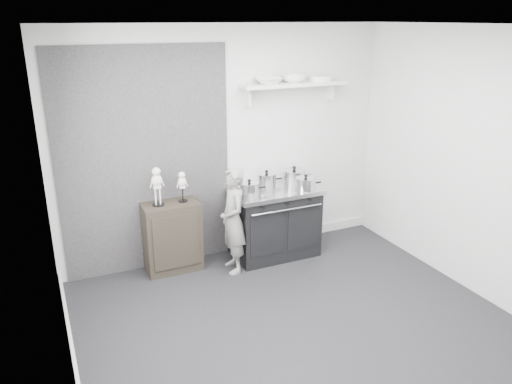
{
  "coord_description": "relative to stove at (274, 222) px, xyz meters",
  "views": [
    {
      "loc": [
        -2.03,
        -3.49,
        2.75
      ],
      "look_at": [
        -0.01,
        0.95,
        1.04
      ],
      "focal_mm": 35.0,
      "sensor_mm": 36.0,
      "label": 1
    }
  ],
  "objects": [
    {
      "name": "ground",
      "position": [
        -0.47,
        -1.48,
        -0.42
      ],
      "size": [
        4.0,
        4.0,
        0.0
      ],
      "primitive_type": "plane",
      "color": "black",
      "rests_on": "ground"
    },
    {
      "name": "room_shell",
      "position": [
        -0.56,
        -1.33,
        1.21
      ],
      "size": [
        4.02,
        3.62,
        2.71
      ],
      "color": "silver",
      "rests_on": "ground"
    },
    {
      "name": "wall_shelf",
      "position": [
        0.33,
        0.2,
        1.58
      ],
      "size": [
        1.3,
        0.26,
        0.24
      ],
      "color": "silver",
      "rests_on": "room_shell"
    },
    {
      "name": "stove",
      "position": [
        0.0,
        0.0,
        0.0
      ],
      "size": [
        1.05,
        0.66,
        0.84
      ],
      "color": "black",
      "rests_on": "ground"
    },
    {
      "name": "side_cabinet",
      "position": [
        -1.23,
        0.13,
        -0.02
      ],
      "size": [
        0.62,
        0.36,
        0.81
      ],
      "primitive_type": "cube",
      "color": "black",
      "rests_on": "ground"
    },
    {
      "name": "child",
      "position": [
        -0.6,
        -0.18,
        0.19
      ],
      "size": [
        0.33,
        0.47,
        1.23
      ],
      "primitive_type": "imported",
      "rotation": [
        0.0,
        0.0,
        -1.67
      ],
      "color": "gray",
      "rests_on": "ground"
    },
    {
      "name": "pot_front_left",
      "position": [
        -0.36,
        -0.07,
        0.5
      ],
      "size": [
        0.31,
        0.22,
        0.19
      ],
      "color": "silver",
      "rests_on": "stove"
    },
    {
      "name": "pot_back_left",
      "position": [
        -0.05,
        0.13,
        0.5
      ],
      "size": [
        0.32,
        0.23,
        0.2
      ],
      "color": "silver",
      "rests_on": "stove"
    },
    {
      "name": "pot_back_right",
      "position": [
        0.31,
        0.1,
        0.5
      ],
      "size": [
        0.36,
        0.27,
        0.22
      ],
      "color": "silver",
      "rests_on": "stove"
    },
    {
      "name": "pot_front_right",
      "position": [
        0.31,
        -0.18,
        0.49
      ],
      "size": [
        0.33,
        0.24,
        0.19
      ],
      "color": "silver",
      "rests_on": "stove"
    },
    {
      "name": "skeleton_full",
      "position": [
        -1.36,
        0.13,
        0.63
      ],
      "size": [
        0.14,
        0.09,
        0.5
      ],
      "primitive_type": null,
      "color": "silver",
      "rests_on": "side_cabinet"
    },
    {
      "name": "skeleton_torso",
      "position": [
        -1.08,
        0.13,
        0.58
      ],
      "size": [
        0.11,
        0.07,
        0.4
      ],
      "primitive_type": null,
      "color": "silver",
      "rests_on": "side_cabinet"
    },
    {
      "name": "bowl_large",
      "position": [
        -0.0,
        0.19,
        1.65
      ],
      "size": [
        0.3,
        0.3,
        0.07
      ],
      "primitive_type": "imported",
      "color": "white",
      "rests_on": "wall_shelf"
    },
    {
      "name": "bowl_small",
      "position": [
        0.32,
        0.19,
        1.66
      ],
      "size": [
        0.27,
        0.27,
        0.09
      ],
      "primitive_type": "imported",
      "color": "white",
      "rests_on": "wall_shelf"
    },
    {
      "name": "plate_stack",
      "position": [
        0.68,
        0.19,
        1.65
      ],
      "size": [
        0.28,
        0.28,
        0.06
      ],
      "primitive_type": "cylinder",
      "color": "white",
      "rests_on": "wall_shelf"
    }
  ]
}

